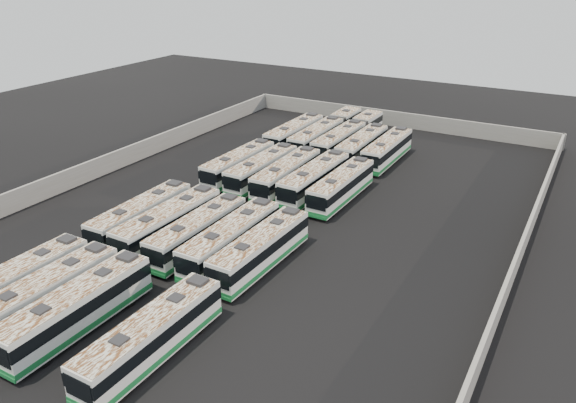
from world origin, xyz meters
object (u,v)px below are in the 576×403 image
Objects in this scene: bus_back_far_right at (387,150)px; bus_midback_center at (287,175)px; bus_front_center at (77,308)px; bus_back_center at (349,135)px; bus_back_right at (362,146)px; bus_midfront_center at (198,232)px; bus_midback_right at (314,179)px; bus_midfront_far_right at (261,249)px; bus_front_far_right at (151,336)px; bus_midback_left at (262,169)px; bus_midback_far_right at (341,186)px; bus_midfront_left at (169,223)px; bus_front_left at (45,296)px; bus_midfront_right at (231,239)px; bus_back_far_left at (294,134)px; bus_midback_far_left at (239,164)px; bus_front_far_left at (16,284)px; bus_midfront_far_left at (141,216)px; bus_back_left at (327,132)px.

bus_midback_center is at bearing -116.07° from bus_back_far_right.
bus_front_center is 0.66× the size of bus_back_center.
bus_midback_center is 13.33m from bus_back_right.
bus_midback_right is (3.16, 15.48, 0.06)m from bus_midfront_center.
bus_midfront_far_right is 28.38m from bus_back_far_right.
bus_back_center is at bearing 98.45° from bus_front_far_right.
bus_midback_left reaches higher than bus_midfront_center.
bus_midback_left is at bearing -179.86° from bus_midback_far_right.
bus_midback_center is at bearing 79.36° from bus_midfront_left.
bus_midfront_center is (3.11, 12.97, -0.04)m from bus_front_left.
bus_midfront_far_right reaches higher than bus_midback_left.
bus_midfront_right is 27.95m from bus_back_right.
bus_midback_center is 1.03× the size of bus_back_far_right.
bus_front_left is 1.03× the size of bus_midback_far_right.
bus_midback_left is 13.29m from bus_back_far_left.
bus_front_center reaches higher than bus_midfront_far_right.
bus_midfront_left reaches higher than bus_midback_far_left.
bus_midback_center is 3.20m from bus_midback_right.
bus_midfront_left is 1.03× the size of bus_midfront_far_right.
bus_front_center is 41.19m from bus_back_right.
bus_front_left is (3.07, -0.05, 0.03)m from bus_front_far_left.
bus_midfront_left is 3.17m from bus_midfront_center.
bus_back_center reaches higher than bus_midback_far_right.
bus_midback_center reaches higher than bus_front_far_left.
bus_midback_far_left is 0.97× the size of bus_midback_right.
bus_midback_left is (-0.01, 15.36, -0.06)m from bus_midfront_left.
bus_back_far_right is at bearing 64.83° from bus_midfront_far_left.
bus_back_right is at bearing 83.44° from bus_midfront_center.
bus_midback_right reaches higher than bus_midfront_far_left.
bus_back_far_right is (12.67, 28.40, -0.02)m from bus_midfront_far_left.
bus_back_far_right is (6.37, 28.35, 0.01)m from bus_midfront_center.
bus_midback_center is 0.99× the size of bus_back_far_left.
bus_midback_left is at bearing -0.89° from bus_midback_far_left.
bus_midfront_far_right reaches higher than bus_midback_far_left.
bus_front_far_left is 0.64× the size of bus_back_center.
bus_back_far_left is at bearing -134.80° from bus_back_left.
bus_back_far_right is at bearing 77.72° from bus_front_left.
bus_back_far_right is at bearing 2.97° from bus_back_right.
bus_back_right is at bearing 90.66° from bus_midback_right.
bus_midfront_right is 0.66× the size of bus_back_center.
bus_back_right reaches higher than bus_back_center.
bus_back_center is (-3.25, 31.24, -0.05)m from bus_midfront_right.
bus_midback_right is at bearing 83.47° from bus_front_center.
bus_back_center is (-6.26, 31.47, -0.01)m from bus_midfront_far_right.
bus_back_far_left is (-12.59, 40.96, 0.07)m from bus_front_far_right.
bus_midfront_left reaches higher than bus_front_far_right.
bus_midfront_far_right reaches higher than bus_front_far_left.
bus_front_center is at bearing -75.14° from bus_midfront_left.
bus_midfront_right is 31.91m from bus_back_left.
bus_front_far_right is at bearing 1.54° from bus_front_far_left.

